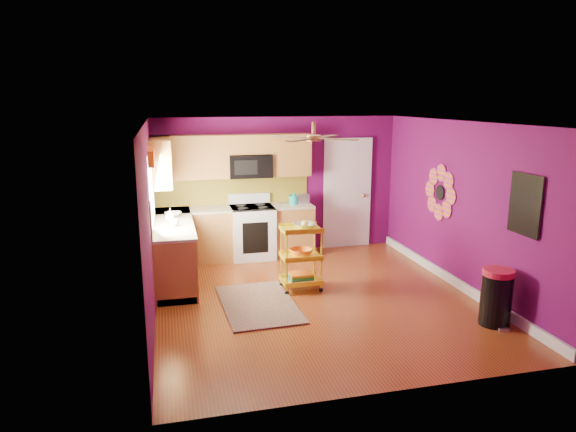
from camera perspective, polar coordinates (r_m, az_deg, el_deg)
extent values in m
plane|color=#692C10|center=(7.50, 3.11, -9.11)|extent=(5.00, 5.00, 0.00)
cube|color=#5A0A4D|center=(9.51, -1.13, 3.43)|extent=(4.50, 0.04, 2.50)
cube|color=#5A0A4D|center=(4.88, 11.78, -5.98)|extent=(4.50, 0.04, 2.50)
cube|color=#5A0A4D|center=(6.84, -15.12, -0.73)|extent=(0.04, 5.00, 2.50)
cube|color=#5A0A4D|center=(8.07, 18.72, 1.05)|extent=(0.04, 5.00, 2.50)
cube|color=silver|center=(6.97, 3.36, 10.33)|extent=(4.50, 5.00, 0.04)
cube|color=white|center=(8.36, 17.96, -6.90)|extent=(0.05, 4.90, 0.14)
cube|color=#986229|center=(8.35, -12.56, -3.85)|extent=(0.60, 2.30, 0.90)
cube|color=#986229|center=(9.24, -5.86, -1.98)|extent=(2.80, 0.60, 0.90)
cube|color=beige|center=(8.23, -12.72, -0.71)|extent=(0.63, 2.30, 0.04)
cube|color=beige|center=(9.13, -5.93, 0.87)|extent=(2.80, 0.63, 0.04)
cube|color=black|center=(8.47, -12.43, -6.44)|extent=(0.54, 2.30, 0.10)
cube|color=black|center=(9.35, -5.80, -4.35)|extent=(2.80, 0.54, 0.10)
cube|color=white|center=(9.25, -3.99, -1.86)|extent=(0.76, 0.66, 0.92)
cube|color=black|center=(9.15, -4.04, 0.96)|extent=(0.76, 0.62, 0.03)
cube|color=white|center=(9.40, -4.34, 1.98)|extent=(0.76, 0.06, 0.18)
cube|color=black|center=(8.95, -3.64, -2.44)|extent=(0.45, 0.02, 0.55)
cube|color=#986229|center=(9.06, -10.85, 6.41)|extent=(1.32, 0.33, 0.75)
cube|color=#986229|center=(9.32, 0.22, 6.81)|extent=(0.72, 0.33, 0.75)
cube|color=#986229|center=(9.15, -4.32, 7.95)|extent=(0.76, 0.33, 0.34)
cube|color=#986229|center=(8.57, -13.99, 5.90)|extent=(0.33, 1.30, 0.75)
cube|color=black|center=(9.15, -4.25, 5.57)|extent=(0.76, 0.38, 0.40)
cube|color=brown|center=(9.36, -6.21, 2.87)|extent=(2.80, 0.01, 0.51)
cube|color=brown|center=(8.17, -14.84, 1.06)|extent=(0.01, 2.30, 0.51)
cube|color=white|center=(7.81, -14.95, 3.18)|extent=(0.03, 1.20, 1.00)
cube|color=orange|center=(7.75, -14.93, 6.61)|extent=(0.08, 1.35, 0.22)
cube|color=white|center=(9.90, 6.56, 2.41)|extent=(0.85, 0.04, 2.05)
cube|color=white|center=(9.88, 6.60, 2.39)|extent=(0.95, 0.02, 2.15)
sphere|color=#BF8C3F|center=(9.97, 8.40, 2.28)|extent=(0.07, 0.07, 0.07)
cylinder|color=black|center=(8.54, 16.53, 2.51)|extent=(0.01, 0.24, 0.24)
cube|color=#1AA9AE|center=(6.88, 24.92, 1.15)|extent=(0.03, 0.52, 0.72)
cube|color=black|center=(6.87, 24.82, 1.14)|extent=(0.01, 0.56, 0.76)
cylinder|color=#BF8C3F|center=(7.16, 2.88, 9.76)|extent=(0.06, 0.06, 0.16)
cylinder|color=#BF8C3F|center=(7.17, 2.87, 8.64)|extent=(0.20, 0.20, 0.08)
cube|color=#4C2D19|center=(7.51, 4.27, 8.81)|extent=(0.47, 0.47, 0.01)
cube|color=#4C2D19|center=(7.36, 0.24, 8.77)|extent=(0.47, 0.47, 0.01)
cube|color=#4C2D19|center=(6.84, 1.33, 8.45)|extent=(0.47, 0.47, 0.01)
cube|color=#4C2D19|center=(7.00, 5.63, 8.49)|extent=(0.47, 0.47, 0.01)
cube|color=black|center=(7.28, -3.33, -9.73)|extent=(1.05, 1.65, 0.02)
cylinder|color=yellow|center=(7.45, -0.14, -5.20)|extent=(0.03, 0.03, 0.91)
cylinder|color=yellow|center=(7.58, 3.73, -4.91)|extent=(0.03, 0.03, 0.91)
cylinder|color=yellow|center=(7.79, -0.74, -4.40)|extent=(0.03, 0.03, 0.91)
cylinder|color=yellow|center=(7.91, 2.97, -4.14)|extent=(0.03, 0.03, 0.91)
sphere|color=black|center=(7.60, -0.14, -8.53)|extent=(0.06, 0.06, 0.06)
sphere|color=black|center=(7.73, 3.68, -8.19)|extent=(0.06, 0.06, 0.06)
sphere|color=black|center=(7.93, -0.73, -7.60)|extent=(0.06, 0.06, 0.06)
sphere|color=black|center=(8.06, 2.94, -7.30)|extent=(0.06, 0.06, 0.06)
cube|color=yellow|center=(7.56, 1.48, -1.53)|extent=(0.59, 0.43, 0.03)
cube|color=yellow|center=(7.67, 1.47, -4.54)|extent=(0.59, 0.43, 0.03)
cube|color=yellow|center=(7.79, 1.45, -7.24)|extent=(0.59, 0.43, 0.03)
imported|color=beige|center=(7.56, 1.88, -1.09)|extent=(0.33, 0.33, 0.08)
sphere|color=yellow|center=(7.55, 1.88, -0.91)|extent=(0.11, 0.11, 0.11)
imported|color=orange|center=(7.65, 1.47, -4.05)|extent=(0.34, 0.34, 0.10)
cube|color=navy|center=(7.78, 1.45, -6.98)|extent=(0.34, 0.26, 0.04)
cube|color=#267233|center=(7.77, 1.45, -6.70)|extent=(0.34, 0.26, 0.04)
cube|color=orange|center=(7.76, 1.46, -6.46)|extent=(0.34, 0.26, 0.03)
cylinder|color=black|center=(7.07, 22.10, -8.64)|extent=(0.40, 0.40, 0.66)
cylinder|color=#BB1A33|center=(6.95, 22.35, -5.82)|extent=(0.38, 0.38, 0.08)
cube|color=beige|center=(7.04, 22.80, -11.53)|extent=(0.13, 0.07, 0.03)
cylinder|color=#149C8C|center=(9.32, 0.65, 1.81)|extent=(0.18, 0.18, 0.16)
sphere|color=#149C8C|center=(9.31, 0.66, 2.42)|extent=(0.06, 0.06, 0.06)
cube|color=beige|center=(9.37, 1.64, 1.93)|extent=(0.22, 0.15, 0.18)
imported|color=#EA3F72|center=(8.23, -12.94, 0.14)|extent=(0.09, 0.09, 0.20)
imported|color=white|center=(8.24, -13.09, -0.01)|extent=(0.12, 0.12, 0.15)
imported|color=white|center=(8.57, -12.65, 0.19)|extent=(0.27, 0.27, 0.07)
imported|color=white|center=(7.89, -12.50, -0.75)|extent=(0.13, 0.13, 0.10)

